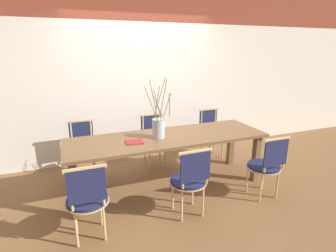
# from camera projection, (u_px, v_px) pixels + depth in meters

# --- Properties ---
(ground_plane) EXTENTS (16.00, 16.00, 0.00)m
(ground_plane) POSITION_uv_depth(u_px,v_px,m) (168.00, 185.00, 3.85)
(ground_plane) COLOR brown
(wall_rear) EXTENTS (12.00, 0.06, 3.20)m
(wall_rear) POSITION_uv_depth(u_px,v_px,m) (141.00, 68.00, 4.56)
(wall_rear) COLOR silver
(wall_rear) RESTS_ON ground_plane
(dining_table) EXTENTS (2.77, 0.86, 0.75)m
(dining_table) POSITION_uv_depth(u_px,v_px,m) (168.00, 143.00, 3.66)
(dining_table) COLOR brown
(dining_table) RESTS_ON ground_plane
(chair_near_leftend) EXTENTS (0.44, 0.44, 0.88)m
(chair_near_leftend) POSITION_uv_depth(u_px,v_px,m) (87.00, 198.00, 2.63)
(chair_near_leftend) COLOR #1E234C
(chair_near_leftend) RESTS_ON ground_plane
(chair_near_left) EXTENTS (0.44, 0.44, 0.88)m
(chair_near_left) POSITION_uv_depth(u_px,v_px,m) (190.00, 179.00, 3.03)
(chair_near_left) COLOR #1E234C
(chair_near_left) RESTS_ON ground_plane
(chair_near_center) EXTENTS (0.44, 0.44, 0.88)m
(chair_near_center) POSITION_uv_depth(u_px,v_px,m) (267.00, 164.00, 3.42)
(chair_near_center) COLOR #1E234C
(chair_near_center) RESTS_ON ground_plane
(chair_far_leftend) EXTENTS (0.44, 0.44, 0.88)m
(chair_far_leftend) POSITION_uv_depth(u_px,v_px,m) (83.00, 147.00, 4.01)
(chair_far_leftend) COLOR #1E234C
(chair_far_leftend) RESTS_ON ground_plane
(chair_far_left) EXTENTS (0.44, 0.44, 0.88)m
(chair_far_left) POSITION_uv_depth(u_px,v_px,m) (154.00, 138.00, 4.40)
(chair_far_left) COLOR #1E234C
(chair_far_left) RESTS_ON ground_plane
(chair_far_center) EXTENTS (0.44, 0.44, 0.88)m
(chair_far_center) POSITION_uv_depth(u_px,v_px,m) (211.00, 131.00, 4.79)
(chair_far_center) COLOR #1E234C
(chair_far_center) RESTS_ON ground_plane
(vase_centerpiece) EXTENTS (0.37, 0.33, 0.81)m
(vase_centerpiece) POSITION_uv_depth(u_px,v_px,m) (158.00, 127.00, 3.55)
(vase_centerpiece) COLOR #B2BCC1
(vase_centerpiece) RESTS_ON dining_table
(book_stack) EXTENTS (0.25, 0.21, 0.01)m
(book_stack) POSITION_uv_depth(u_px,v_px,m) (135.00, 142.00, 3.40)
(book_stack) COLOR maroon
(book_stack) RESTS_ON dining_table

